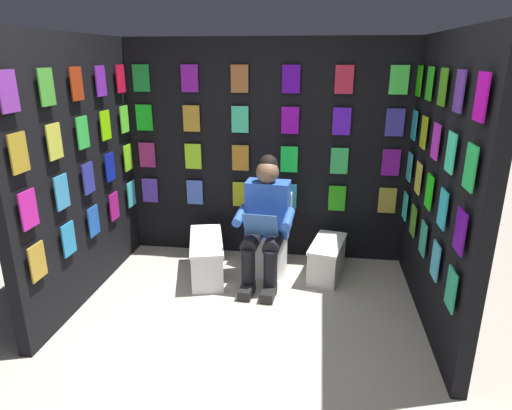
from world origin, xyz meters
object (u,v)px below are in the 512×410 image
object	(u,v)px
toilet	(269,239)
person_reading	(265,221)
comic_longbox_far	(207,257)
comic_longbox_near	(327,259)

from	to	relation	value
toilet	person_reading	xyz separation A→B (m)	(0.01, 0.23, 0.27)
person_reading	comic_longbox_far	size ratio (longest dim) A/B	1.43
toilet	comic_longbox_far	bearing A→B (deg)	24.92
comic_longbox_near	toilet	bearing A→B (deg)	5.53
comic_longbox_near	comic_longbox_far	size ratio (longest dim) A/B	0.78
comic_longbox_near	comic_longbox_far	bearing A→B (deg)	19.54
toilet	comic_longbox_near	world-z (taller)	toilet
person_reading	comic_longbox_near	bearing A→B (deg)	-159.99
person_reading	toilet	bearing A→B (deg)	-89.43
toilet	comic_longbox_far	size ratio (longest dim) A/B	0.93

